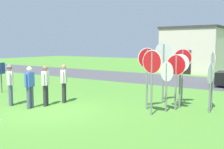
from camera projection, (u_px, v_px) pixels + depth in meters
ground_plane at (51, 111)px, 10.67m from camera, size 80.00×80.00×0.00m
street_asphalt at (171, 80)px, 20.30m from camera, size 60.00×6.40×0.01m
building_background at (192, 50)px, 25.60m from camera, size 5.28×3.85×4.21m
stop_sign_rear_right at (147, 67)px, 10.77m from camera, size 0.47×0.67×2.43m
stop_sign_center_cluster at (176, 72)px, 10.65m from camera, size 0.81×0.08×2.18m
stop_sign_rear_left at (180, 71)px, 11.07m from camera, size 0.72×0.07×2.18m
stop_sign_far_back at (210, 79)px, 10.20m from camera, size 0.07×0.81×1.91m
stop_sign_leaning_left at (167, 78)px, 10.39m from camera, size 0.67×0.36×1.92m
stop_sign_low_front at (182, 66)px, 11.64m from camera, size 0.68×0.40×2.39m
stop_sign_nearest at (152, 70)px, 9.88m from camera, size 0.84×0.19×2.37m
stop_sign_tallest at (213, 70)px, 10.57m from camera, size 0.36×0.67×2.30m
stop_sign_leaning_right at (163, 61)px, 11.97m from camera, size 0.45×0.77×2.65m
person_in_blue at (64, 81)px, 12.16m from camera, size 0.38×0.50×1.69m
person_on_left at (45, 83)px, 11.48m from camera, size 0.36×0.51×1.69m
person_holding_notes at (10, 82)px, 11.56m from camera, size 0.43×0.42×1.74m
person_near_signs at (30, 85)px, 11.01m from camera, size 0.29×0.56×1.69m
info_panel_leftmost at (1, 72)px, 14.70m from camera, size 0.17×0.59×1.60m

